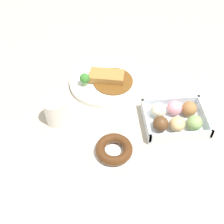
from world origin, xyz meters
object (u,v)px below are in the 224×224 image
Objects in this scene: curry_plate at (104,81)px; coffee_mug at (55,111)px; donut_box at (175,118)px; chocolate_ring_donut at (114,149)px.

curry_plate is 0.23m from coffee_mug.
coffee_mug is at bearing 172.73° from donut_box.
curry_plate is 1.81× the size of chocolate_ring_donut.
curry_plate is at bearing 90.95° from chocolate_ring_donut.
curry_plate is 1.28× the size of donut_box.
coffee_mug is (-0.17, 0.14, 0.03)m from chocolate_ring_donut.
chocolate_ring_donut is (-0.21, -0.09, -0.01)m from donut_box.
donut_box is 1.42× the size of chocolate_ring_donut.
coffee_mug is at bearing 140.52° from chocolate_ring_donut.
curry_plate is at bearing 135.21° from donut_box.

